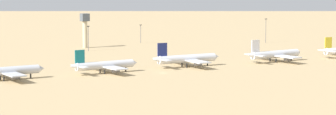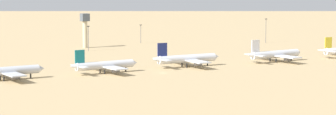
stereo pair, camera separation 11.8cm
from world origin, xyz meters
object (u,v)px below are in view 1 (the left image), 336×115
light_pole_mid (266,29)px  light_pole_east (141,32)px  parked_jet_navy_3 (186,59)px  parked_jet_navy_1 (4,71)px  light_pole_west (88,37)px  parked_jet_teal_2 (104,65)px  control_tower (85,27)px  parked_jet_white_4 (275,54)px

light_pole_mid → light_pole_east: 91.38m
parked_jet_navy_3 → parked_jet_navy_1: bearing=-179.0°
parked_jet_navy_1 → light_pole_west: bearing=47.5°
parked_jet_teal_2 → control_tower: control_tower is taller
control_tower → light_pole_east: control_tower is taller
light_pole_west → light_pole_east: light_pole_west is taller
light_pole_west → parked_jet_white_4: bearing=-57.8°
light_pole_west → parked_jet_navy_3: bearing=-82.8°
parked_jet_white_4 → light_pole_east: bearing=91.0°
parked_jet_navy_1 → light_pole_mid: light_pole_mid is taller
parked_jet_navy_3 → light_pole_east: size_ratio=3.04×
parked_jet_navy_3 → control_tower: control_tower is taller
parked_jet_teal_2 → parked_jet_navy_3: parked_jet_navy_3 is taller
parked_jet_navy_1 → parked_jet_navy_3: (99.18, 0.73, 0.18)m
parked_jet_navy_1 → parked_jet_white_4: 154.38m
parked_jet_white_4 → parked_jet_navy_3: bearing=170.0°
parked_jet_navy_1 → parked_jet_teal_2: size_ratio=1.04×
control_tower → light_pole_west: size_ratio=1.42×
control_tower → light_pole_mid: (128.96, -31.70, -3.95)m
parked_jet_teal_2 → control_tower: bearing=67.3°
parked_jet_navy_3 → light_pole_mid: 152.29m
parked_jet_white_4 → light_pole_east: (-13.30, 139.91, 3.56)m
parked_jet_navy_1 → control_tower: 154.32m
parked_jet_navy_3 → light_pole_east: bearing=73.3°
parked_jet_navy_1 → parked_jet_navy_3: size_ratio=0.96×
control_tower → light_pole_east: bearing=13.8°
parked_jet_navy_3 → light_pole_west: bearing=97.8°
parked_jet_white_4 → light_pole_mid: (66.97, 96.28, 5.78)m
control_tower → light_pole_mid: 132.86m
parked_jet_navy_3 → light_pole_west: (-12.97, 102.58, 4.97)m
parked_jet_white_4 → control_tower: bearing=111.5°
parked_jet_navy_3 → light_pole_mid: light_pole_mid is taller
parked_jet_navy_1 → parked_jet_teal_2: 50.46m
parked_jet_navy_1 → parked_jet_navy_3: 99.18m
parked_jet_navy_3 → parked_jet_white_4: parked_jet_navy_3 is taller
parked_jet_teal_2 → parked_jet_navy_1: bearing=175.0°
light_pole_west → light_pole_mid: bearing=-5.0°
light_pole_mid → light_pole_east: light_pole_mid is taller
parked_jet_navy_3 → control_tower: size_ratio=1.76×
parked_jet_navy_1 → light_pole_west: 134.65m
parked_jet_teal_2 → parked_jet_navy_3: size_ratio=0.93×
parked_jet_navy_1 → light_pole_east: (141.01, 135.21, 3.66)m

